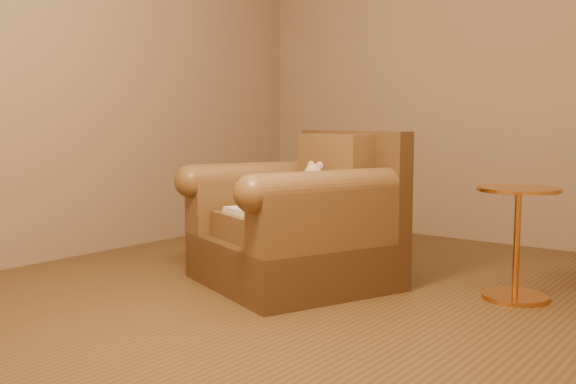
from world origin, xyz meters
The scene contains 5 objects.
floor centered at (0.00, 0.00, 0.00)m, with size 4.00×4.00×0.00m, color brown.
armchair centered at (-0.32, 0.06, 0.34)m, with size 1.25×1.22×0.88m.
teddy_bear centered at (-0.29, 0.14, 0.53)m, with size 0.21×0.24×0.29m.
guidebook centered at (-0.41, -0.18, 0.44)m, with size 0.47×0.37×0.03m.
side_table centered at (0.79, 0.48, 0.32)m, with size 0.42×0.42×0.59m.
Camera 1 is at (1.87, -2.87, 0.93)m, focal length 40.00 mm.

